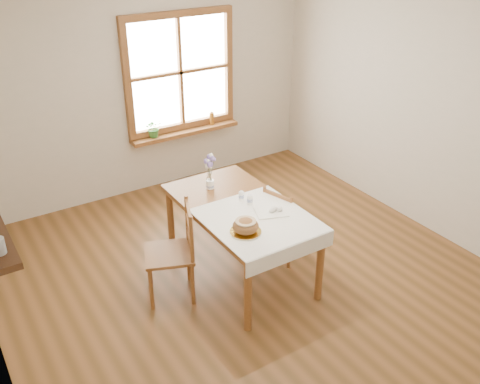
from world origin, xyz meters
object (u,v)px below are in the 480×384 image
(chair_left, at_px, (169,252))
(bread_plate, at_px, (246,232))
(dining_table, at_px, (240,214))
(flower_vase, at_px, (210,185))
(chair_right, at_px, (287,221))

(chair_left, height_order, bread_plate, chair_left)
(dining_table, distance_m, flower_vase, 0.48)
(bread_plate, distance_m, flower_vase, 0.90)
(dining_table, distance_m, bread_plate, 0.49)
(chair_right, relative_size, bread_plate, 3.08)
(dining_table, relative_size, bread_plate, 6.05)
(chair_left, height_order, flower_vase, chair_left)
(dining_table, height_order, flower_vase, flower_vase)
(chair_left, relative_size, bread_plate, 3.53)
(dining_table, bearing_deg, flower_vase, 98.07)
(chair_left, relative_size, chair_right, 1.14)
(chair_right, xyz_separation_m, bread_plate, (-0.77, -0.42, 0.36))
(chair_right, distance_m, flower_vase, 0.87)
(chair_left, distance_m, flower_vase, 0.85)
(dining_table, bearing_deg, bread_plate, -116.60)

